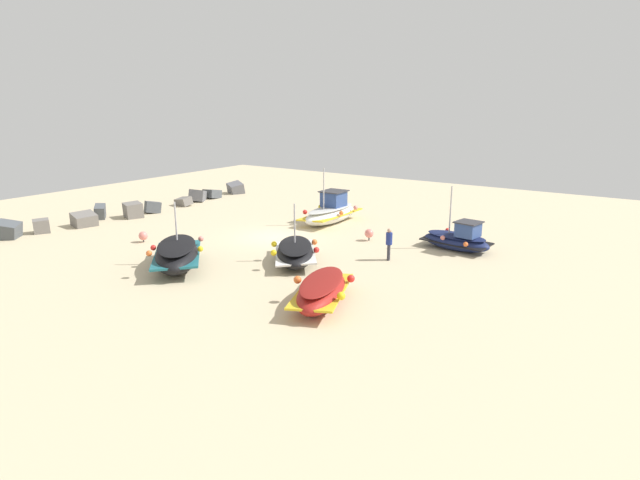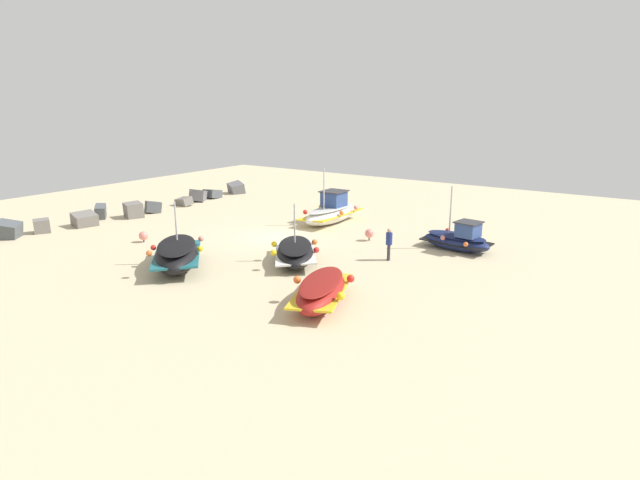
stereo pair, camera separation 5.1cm
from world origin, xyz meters
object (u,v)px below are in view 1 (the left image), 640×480
fishing_boat_3 (295,252)px  mooring_buoy_0 (369,233)px  fishing_boat_0 (458,239)px  mooring_buoy_1 (143,236)px  fishing_boat_4 (177,254)px  fishing_boat_2 (331,212)px  fishing_boat_1 (322,291)px  person_walking (389,242)px

fishing_boat_3 → mooring_buoy_0: size_ratio=6.86×
fishing_boat_0 → mooring_buoy_1: (-8.40, 15.15, -0.20)m
fishing_boat_4 → mooring_buoy_0: (9.62, -5.04, -0.25)m
fishing_boat_2 → mooring_buoy_0: (-2.61, -4.28, -0.27)m
fishing_boat_4 → mooring_buoy_1: 5.72m
fishing_boat_1 → fishing_boat_3: size_ratio=1.03×
person_walking → fishing_boat_1: bearing=-103.8°
fishing_boat_4 → person_walking: 10.30m
fishing_boat_0 → fishing_boat_2: fishing_boat_2 is taller
fishing_boat_3 → person_walking: fishing_boat_3 is taller
fishing_boat_0 → fishing_boat_4: size_ratio=0.82×
fishing_boat_0 → mooring_buoy_1: bearing=-142.4°
person_walking → mooring_buoy_0: (2.79, 2.67, -0.51)m
person_walking → fishing_boat_3: bearing=-159.4°
fishing_boat_4 → person_walking: size_ratio=2.97×
fishing_boat_0 → mooring_buoy_1: fishing_boat_0 is taller
fishing_boat_0 → person_walking: size_ratio=2.45×
fishing_boat_4 → fishing_boat_3: bearing=88.3°
mooring_buoy_1 → fishing_boat_0: bearing=-61.0°
fishing_boat_1 → mooring_buoy_0: fishing_boat_1 is taller
person_walking → mooring_buoy_0: size_ratio=2.41×
fishing_boat_4 → person_walking: bearing=86.4°
fishing_boat_1 → fishing_boat_2: fishing_boat_2 is taller
mooring_buoy_0 → fishing_boat_0: bearing=-78.8°
fishing_boat_0 → fishing_boat_4: 14.46m
fishing_boat_2 → mooring_buoy_1: (-10.05, 6.04, -0.33)m
fishing_boat_4 → mooring_buoy_0: bearing=107.2°
fishing_boat_3 → fishing_boat_4: size_ratio=0.96×
fishing_boat_2 → mooring_buoy_1: bearing=148.4°
fishing_boat_0 → mooring_buoy_0: size_ratio=5.91×
fishing_boat_0 → mooring_buoy_0: bearing=-160.2°
mooring_buoy_0 → fishing_boat_3: bearing=170.6°
fishing_boat_3 → mooring_buoy_0: (5.74, -0.95, -0.10)m
fishing_boat_3 → fishing_boat_0: bearing=101.1°
mooring_buoy_0 → fishing_boat_1: bearing=-161.4°
fishing_boat_2 → person_walking: bearing=-128.4°
fishing_boat_0 → person_walking: bearing=-111.4°
fishing_boat_3 → mooring_buoy_0: fishing_boat_3 is taller
fishing_boat_0 → fishing_boat_3: fishing_boat_0 is taller
fishing_boat_2 → fishing_boat_4: 12.25m
mooring_buoy_1 → fishing_boat_4: bearing=-112.4°
mooring_buoy_0 → mooring_buoy_1: bearing=125.8°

